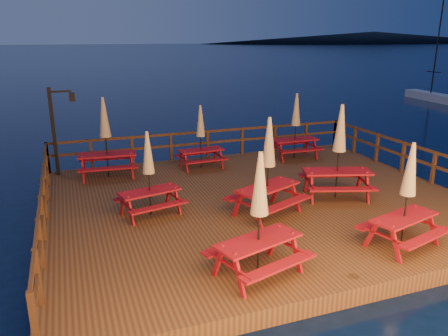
{
  "coord_description": "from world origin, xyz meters",
  "views": [
    {
      "loc": [
        -5.09,
        -10.98,
        5.05
      ],
      "look_at": [
        -0.86,
        0.6,
        1.28
      ],
      "focal_mm": 35.0,
      "sensor_mm": 36.0,
      "label": 1
    }
  ],
  "objects_px": {
    "sailboat": "(434,97)",
    "picnic_table_0": "(407,194)",
    "picnic_table_2": "(296,125)",
    "picnic_table_1": "(201,136)",
    "lamp_post": "(58,123)"
  },
  "relations": [
    {
      "from": "picnic_table_1",
      "to": "picnic_table_0",
      "type": "bearing_deg",
      "value": -74.56
    },
    {
      "from": "lamp_post",
      "to": "picnic_table_2",
      "type": "xyz_separation_m",
      "value": [
        8.58,
        -0.91,
        -0.48
      ]
    },
    {
      "from": "lamp_post",
      "to": "picnic_table_1",
      "type": "distance_m",
      "value": 4.87
    },
    {
      "from": "sailboat",
      "to": "picnic_table_0",
      "type": "relative_size",
      "value": 3.68
    },
    {
      "from": "picnic_table_2",
      "to": "picnic_table_1",
      "type": "bearing_deg",
      "value": -178.85
    },
    {
      "from": "lamp_post",
      "to": "picnic_table_1",
      "type": "xyz_separation_m",
      "value": [
        4.75,
        -0.93,
        -0.61
      ]
    },
    {
      "from": "picnic_table_1",
      "to": "sailboat",
      "type": "bearing_deg",
      "value": 24.95
    },
    {
      "from": "sailboat",
      "to": "picnic_table_2",
      "type": "relative_size",
      "value": 3.54
    },
    {
      "from": "sailboat",
      "to": "picnic_table_1",
      "type": "relative_size",
      "value": 3.92
    },
    {
      "from": "lamp_post",
      "to": "sailboat",
      "type": "bearing_deg",
      "value": 22.13
    },
    {
      "from": "picnic_table_1",
      "to": "picnic_table_2",
      "type": "height_order",
      "value": "picnic_table_2"
    },
    {
      "from": "sailboat",
      "to": "picnic_table_0",
      "type": "xyz_separation_m",
      "value": [
        -20.67,
        -19.75,
        1.37
      ]
    },
    {
      "from": "lamp_post",
      "to": "sailboat",
      "type": "xyz_separation_m",
      "value": [
        27.9,
        11.35,
        -1.9
      ]
    },
    {
      "from": "picnic_table_2",
      "to": "sailboat",
      "type": "bearing_deg",
      "value": 33.26
    },
    {
      "from": "picnic_table_0",
      "to": "picnic_table_2",
      "type": "xyz_separation_m",
      "value": [
        1.35,
        7.49,
        0.05
      ]
    }
  ]
}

